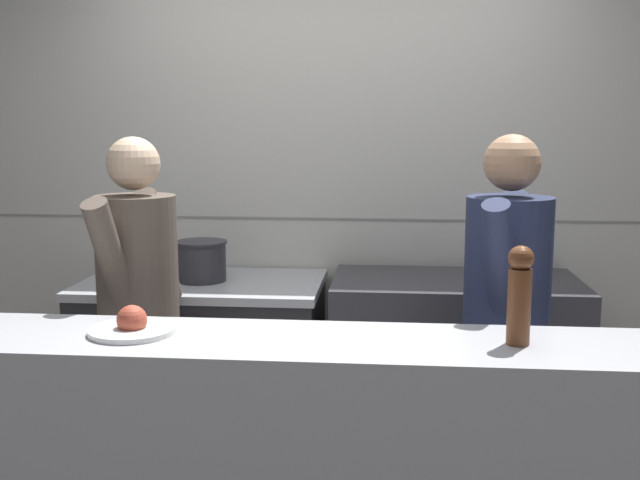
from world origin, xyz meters
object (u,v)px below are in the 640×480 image
plated_dish_main (132,326)px  pepper_mill (520,293)px  chef_head_cook (139,312)px  oven_range (204,366)px  stock_pot (201,260)px  mixing_bowl_steel (516,271)px  chef_sous (506,321)px

plated_dish_main → pepper_mill: (1.21, -0.01, 0.14)m
pepper_mill → chef_head_cook: (-1.40, 0.64, -0.26)m
plated_dish_main → pepper_mill: 1.21m
oven_range → plated_dish_main: size_ratio=4.28×
stock_pot → plated_dish_main: 1.31m
stock_pot → plated_dish_main: bearing=-85.3°
chef_head_cook → stock_pot: bearing=91.3°
pepper_mill → chef_head_cook: 1.56m
mixing_bowl_steel → pepper_mill: bearing=-99.1°
chef_sous → mixing_bowl_steel: bearing=95.8°
oven_range → stock_pot: 0.55m
chef_head_cook → chef_sous: chef_sous is taller
pepper_mill → chef_sous: (0.06, 0.62, -0.25)m
chef_head_cook → oven_range: bearing=91.3°
mixing_bowl_steel → chef_sous: bearing=-102.2°
stock_pot → chef_head_cook: (-0.09, -0.68, -0.10)m
oven_range → plated_dish_main: bearing=-85.4°
chef_sous → oven_range: bearing=170.9°
mixing_bowl_steel → pepper_mill: (-0.21, -1.31, 0.19)m
mixing_bowl_steel → oven_range: bearing=179.6°
mixing_bowl_steel → chef_head_cook: 1.75m
oven_range → stock_pot: stock_pot is taller
stock_pot → plated_dish_main: same height
oven_range → chef_sous: bearing=-27.1°
oven_range → plated_dish_main: 1.43m
stock_pot → chef_head_cook: 0.69m
mixing_bowl_steel → chef_sous: chef_sous is taller
oven_range → pepper_mill: pepper_mill is taller
mixing_bowl_steel → plated_dish_main: bearing=-137.5°
plated_dish_main → chef_sous: chef_sous is taller
plated_dish_main → chef_sous: size_ratio=0.17×
mixing_bowl_steel → pepper_mill: 1.34m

